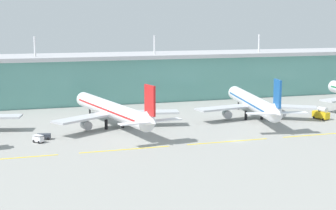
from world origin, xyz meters
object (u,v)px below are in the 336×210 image
(pushback_tug, at_px, (44,136))
(fuel_truck, at_px, (321,114))
(airliner_far_middle, at_px, (253,103))
(airliner_near_middle, at_px, (113,110))
(baggage_cart, at_px, (38,139))

(pushback_tug, bearing_deg, fuel_truck, 1.37)
(airliner_far_middle, height_order, pushback_tug, airliner_far_middle)
(airliner_near_middle, bearing_deg, fuel_truck, -6.29)
(airliner_far_middle, height_order, baggage_cart, airliner_far_middle)
(baggage_cart, bearing_deg, airliner_near_middle, 29.83)
(airliner_near_middle, height_order, baggage_cart, airliner_near_middle)
(airliner_near_middle, xyz_separation_m, fuel_truck, (81.82, -9.01, -4.19))
(airliner_near_middle, distance_m, pushback_tug, 28.59)
(baggage_cart, xyz_separation_m, fuel_truck, (109.43, 6.82, 1.00))
(baggage_cart, bearing_deg, airliner_far_middle, 10.68)
(airliner_near_middle, height_order, pushback_tug, airliner_near_middle)
(airliner_far_middle, relative_size, baggage_cart, 16.74)
(fuel_truck, relative_size, pushback_tug, 1.57)
(airliner_near_middle, xyz_separation_m, airliner_far_middle, (56.47, 0.02, -0.00))
(baggage_cart, height_order, pushback_tug, baggage_cart)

